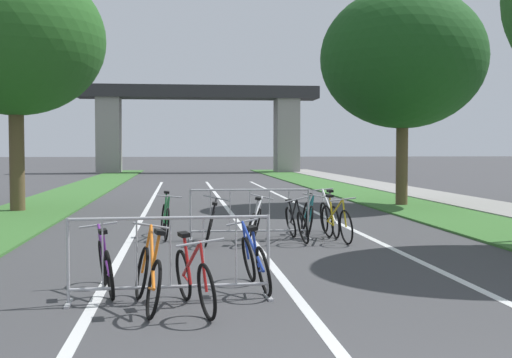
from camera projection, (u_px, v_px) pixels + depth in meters
grass_verge_left at (71, 194)px, 26.77m from camera, size 2.65×58.96×0.05m
grass_verge_right at (354, 192)px, 28.10m from camera, size 2.65×58.96×0.05m
sidewalk_path_right at (410, 191)px, 28.38m from camera, size 2.28×58.96×0.08m
lane_stripe_center at (228, 209)px, 20.42m from camera, size 0.14×34.11×0.01m
lane_stripe_right_lane at (308, 209)px, 20.70m from camera, size 0.14×34.11×0.01m
lane_stripe_left_lane at (146, 210)px, 20.14m from camera, size 0.14×34.11×0.01m
overpass_bridge at (199, 114)px, 51.65m from camera, size 18.61×2.84×6.74m
tree_left_pine_far at (15, 40)px, 19.40m from camera, size 5.25×5.25×7.32m
tree_right_maple_mid at (403, 58)px, 21.47m from camera, size 5.37×5.37×7.10m
crowd_barrier_nearest at (170, 259)px, 8.13m from camera, size 2.52×0.54×1.05m
crowd_barrier_second at (250, 214)px, 13.65m from camera, size 2.51×0.51×1.05m
bicycle_black_0 at (296, 223)px, 13.41m from camera, size 0.48×1.65×0.95m
bicycle_green_1 at (165, 220)px, 13.92m from camera, size 0.53×1.70×0.97m
bicycle_yellow_2 at (336, 222)px, 13.45m from camera, size 0.54×1.78×0.93m
bicycle_orange_3 at (148, 277)px, 7.74m from camera, size 0.48×1.69×0.98m
bicycle_white_4 at (329, 218)px, 14.28m from camera, size 0.48×1.73×1.01m
bicycle_blue_5 at (255, 262)px, 8.83m from camera, size 0.53×1.62×0.91m
bicycle_silver_6 at (254, 224)px, 13.28m from camera, size 0.74×1.71×0.94m
bicycle_purple_7 at (106, 266)px, 8.61m from camera, size 0.61×1.59×0.88m
bicycle_red_8 at (194, 279)px, 7.68m from camera, size 0.58×1.64×0.90m
bicycle_teal_9 at (307, 218)px, 14.40m from camera, size 0.47×1.65×0.94m
bicycle_black_10 at (210, 225)px, 13.12m from camera, size 0.59×1.65×0.93m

